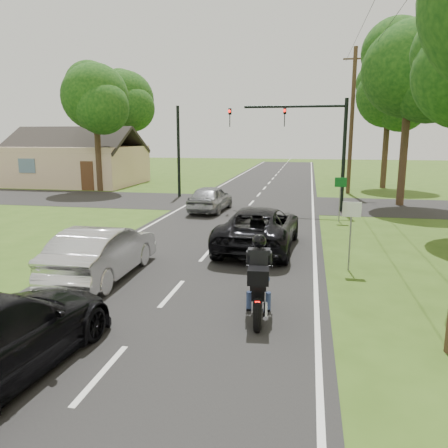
{
  "coord_description": "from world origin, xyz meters",
  "views": [
    {
      "loc": [
        3.4,
        -10.36,
        4.05
      ],
      "look_at": [
        0.8,
        3.0,
        1.3
      ],
      "focal_mm": 35.0,
      "sensor_mm": 36.0,
      "label": 1
    }
  ],
  "objects_px": {
    "motorcycle_rider": "(259,285)",
    "traffic_signal": "(309,134)",
    "dark_suv": "(259,228)",
    "silver_sedan": "(103,252)",
    "silver_suv": "(210,198)",
    "sign_white": "(351,219)",
    "utility_pole_far": "(352,121)",
    "sign_green": "(340,189)"
  },
  "relations": [
    {
      "from": "silver_suv",
      "to": "sign_white",
      "type": "relative_size",
      "value": 1.97
    },
    {
      "from": "motorcycle_rider",
      "to": "dark_suv",
      "type": "distance_m",
      "value": 6.22
    },
    {
      "from": "motorcycle_rider",
      "to": "traffic_signal",
      "type": "bearing_deg",
      "value": 81.24
    },
    {
      "from": "sign_white",
      "to": "sign_green",
      "type": "distance_m",
      "value": 8.0
    },
    {
      "from": "motorcycle_rider",
      "to": "dark_suv",
      "type": "relative_size",
      "value": 0.41
    },
    {
      "from": "silver_suv",
      "to": "sign_white",
      "type": "xyz_separation_m",
      "value": [
        6.51,
        -9.62,
        0.87
      ]
    },
    {
      "from": "dark_suv",
      "to": "traffic_signal",
      "type": "xyz_separation_m",
      "value": [
        1.64,
        8.88,
        3.36
      ]
    },
    {
      "from": "motorcycle_rider",
      "to": "dark_suv",
      "type": "xyz_separation_m",
      "value": [
        -0.69,
        6.18,
        0.02
      ]
    },
    {
      "from": "utility_pole_far",
      "to": "sign_white",
      "type": "xyz_separation_m",
      "value": [
        -1.5,
        -19.02,
        -3.49
      ]
    },
    {
      "from": "sign_white",
      "to": "motorcycle_rider",
      "type": "bearing_deg",
      "value": -119.83
    },
    {
      "from": "silver_suv",
      "to": "sign_white",
      "type": "bearing_deg",
      "value": 127.69
    },
    {
      "from": "silver_suv",
      "to": "dark_suv",
      "type": "bearing_deg",
      "value": 118.72
    },
    {
      "from": "traffic_signal",
      "to": "silver_sedan",
      "type": "bearing_deg",
      "value": -113.56
    },
    {
      "from": "sign_green",
      "to": "utility_pole_far",
      "type": "bearing_deg",
      "value": 83.27
    },
    {
      "from": "silver_sedan",
      "to": "sign_white",
      "type": "relative_size",
      "value": 2.17
    },
    {
      "from": "silver_suv",
      "to": "utility_pole_far",
      "type": "bearing_deg",
      "value": -126.83
    },
    {
      "from": "silver_suv",
      "to": "sign_green",
      "type": "relative_size",
      "value": 1.97
    },
    {
      "from": "motorcycle_rider",
      "to": "traffic_signal",
      "type": "height_order",
      "value": "traffic_signal"
    },
    {
      "from": "silver_suv",
      "to": "utility_pole_far",
      "type": "xyz_separation_m",
      "value": [
        8.01,
        9.4,
        4.36
      ]
    },
    {
      "from": "silver_sedan",
      "to": "sign_green",
      "type": "relative_size",
      "value": 2.17
    },
    {
      "from": "utility_pole_far",
      "to": "sign_white",
      "type": "bearing_deg",
      "value": -94.51
    },
    {
      "from": "silver_suv",
      "to": "traffic_signal",
      "type": "bearing_deg",
      "value": -161.2
    },
    {
      "from": "dark_suv",
      "to": "utility_pole_far",
      "type": "xyz_separation_m",
      "value": [
        4.5,
        16.88,
        4.3
      ]
    },
    {
      "from": "dark_suv",
      "to": "silver_sedan",
      "type": "xyz_separation_m",
      "value": [
        -4.06,
        -4.19,
        -0.01
      ]
    },
    {
      "from": "silver_sedan",
      "to": "sign_white",
      "type": "distance_m",
      "value": 7.4
    },
    {
      "from": "utility_pole_far",
      "to": "sign_green",
      "type": "distance_m",
      "value": 11.63
    },
    {
      "from": "dark_suv",
      "to": "sign_green",
      "type": "bearing_deg",
      "value": -116.06
    },
    {
      "from": "motorcycle_rider",
      "to": "sign_white",
      "type": "height_order",
      "value": "sign_white"
    },
    {
      "from": "silver_sedan",
      "to": "traffic_signal",
      "type": "height_order",
      "value": "traffic_signal"
    },
    {
      "from": "utility_pole_far",
      "to": "sign_white",
      "type": "distance_m",
      "value": 19.39
    },
    {
      "from": "utility_pole_far",
      "to": "sign_white",
      "type": "relative_size",
      "value": 4.71
    },
    {
      "from": "traffic_signal",
      "to": "sign_green",
      "type": "bearing_deg",
      "value": -62.62
    },
    {
      "from": "motorcycle_rider",
      "to": "traffic_signal",
      "type": "relative_size",
      "value": 0.35
    },
    {
      "from": "sign_green",
      "to": "sign_white",
      "type": "bearing_deg",
      "value": -91.43
    },
    {
      "from": "traffic_signal",
      "to": "utility_pole_far",
      "type": "bearing_deg",
      "value": 70.32
    },
    {
      "from": "utility_pole_far",
      "to": "sign_green",
      "type": "xyz_separation_m",
      "value": [
        -1.3,
        -11.02,
        -3.49
      ]
    },
    {
      "from": "sign_white",
      "to": "utility_pole_far",
      "type": "bearing_deg",
      "value": 85.49
    },
    {
      "from": "silver_suv",
      "to": "utility_pole_far",
      "type": "distance_m",
      "value": 13.1
    },
    {
      "from": "silver_suv",
      "to": "sign_green",
      "type": "bearing_deg",
      "value": 170.04
    },
    {
      "from": "silver_suv",
      "to": "utility_pole_far",
      "type": "height_order",
      "value": "utility_pole_far"
    },
    {
      "from": "utility_pole_far",
      "to": "motorcycle_rider",
      "type": "bearing_deg",
      "value": -99.4
    },
    {
      "from": "traffic_signal",
      "to": "sign_white",
      "type": "relative_size",
      "value": 3.0
    }
  ]
}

